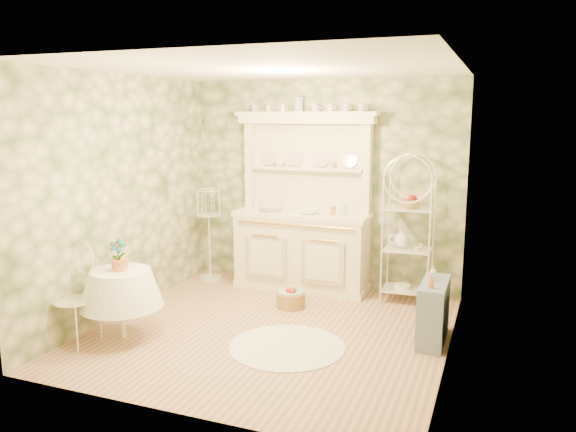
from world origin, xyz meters
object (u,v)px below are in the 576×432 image
(kitchen_dresser, at_px, (302,202))
(cafe_chair, at_px, (73,297))
(birdcage_stand, at_px, (209,230))
(round_table, at_px, (122,300))
(floor_basket, at_px, (291,298))
(bakers_rack, at_px, (409,224))
(side_shelf, at_px, (433,313))

(kitchen_dresser, distance_m, cafe_chair, 3.01)
(cafe_chair, bearing_deg, birdcage_stand, 101.41)
(round_table, xyz_separation_m, cafe_chair, (-0.34, -0.30, 0.09))
(cafe_chair, relative_size, birdcage_stand, 0.71)
(birdcage_stand, relative_size, floor_basket, 3.88)
(kitchen_dresser, relative_size, cafe_chair, 2.35)
(bakers_rack, distance_m, side_shelf, 1.39)
(side_shelf, bearing_deg, kitchen_dresser, 144.46)
(bakers_rack, bearing_deg, side_shelf, -70.04)
(kitchen_dresser, distance_m, birdcage_stand, 1.40)
(kitchen_dresser, xyz_separation_m, floor_basket, (0.14, -0.76, -1.03))
(bakers_rack, bearing_deg, birdcage_stand, 179.06)
(cafe_chair, xyz_separation_m, birdcage_stand, (0.16, 2.46, 0.20))
(bakers_rack, bearing_deg, floor_basket, -151.37)
(bakers_rack, distance_m, floor_basket, 1.66)
(cafe_chair, bearing_deg, side_shelf, 37.56)
(birdcage_stand, bearing_deg, round_table, -85.21)
(side_shelf, relative_size, birdcage_stand, 0.50)
(birdcage_stand, bearing_deg, floor_basket, -25.17)
(round_table, distance_m, birdcage_stand, 2.18)
(round_table, distance_m, floor_basket, 1.97)
(bakers_rack, xyz_separation_m, birdcage_stand, (-2.69, -0.04, -0.27))
(kitchen_dresser, distance_m, side_shelf, 2.33)
(kitchen_dresser, height_order, round_table, kitchen_dresser)
(round_table, bearing_deg, bakers_rack, 41.25)
(bakers_rack, relative_size, cafe_chair, 1.97)
(bakers_rack, height_order, round_table, bakers_rack)
(birdcage_stand, bearing_deg, side_shelf, -19.19)
(bakers_rack, distance_m, cafe_chair, 3.82)
(round_table, relative_size, floor_basket, 2.26)
(bakers_rack, relative_size, birdcage_stand, 1.40)
(kitchen_dresser, bearing_deg, floor_basket, -79.84)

